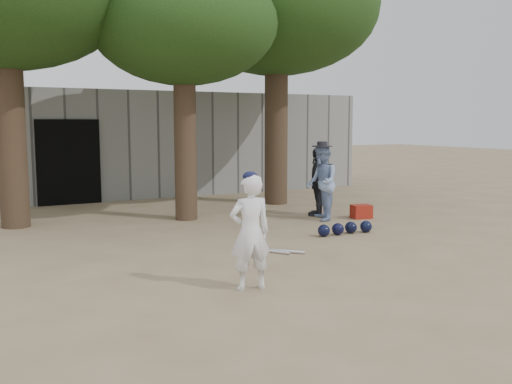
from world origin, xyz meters
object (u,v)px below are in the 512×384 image
boy_player (250,232)px  red_bag (361,212)px  spectator_dark (318,182)px  spectator_blue (322,183)px

boy_player → red_bag: bearing=-134.1°
boy_player → red_bag: (4.72, 3.60, -0.59)m
boy_player → spectator_dark: spectator_dark is taller
spectator_blue → red_bag: 1.17m
red_bag → spectator_dark: bearing=129.5°
boy_player → spectator_blue: spectator_blue is taller
boy_player → red_bag: boy_player is taller
spectator_blue → spectator_dark: spectator_blue is taller
spectator_blue → red_bag: spectator_blue is taller
spectator_blue → spectator_dark: size_ratio=1.05×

